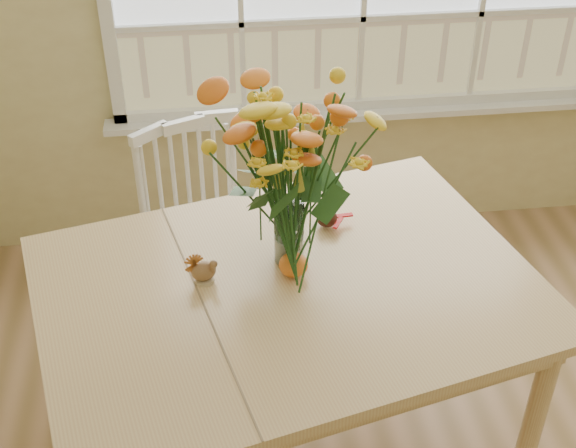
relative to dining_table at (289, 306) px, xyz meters
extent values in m
cube|color=white|center=(0.51, 1.40, -0.05)|extent=(2.42, 0.12, 0.03)
cube|color=tan|center=(0.00, 0.00, 0.07)|extent=(1.78, 1.45, 0.04)
cube|color=tan|center=(0.00, 0.00, 0.00)|extent=(1.63, 1.31, 0.10)
cylinder|color=tan|center=(-0.78, 0.29, -0.35)|extent=(0.07, 0.07, 0.80)
cylinder|color=tan|center=(0.78, -0.29, -0.35)|extent=(0.07, 0.07, 0.80)
cylinder|color=tan|center=(0.56, 0.62, -0.35)|extent=(0.07, 0.07, 0.80)
cube|color=white|center=(-0.25, 0.68, -0.28)|extent=(0.58, 0.57, 0.05)
cube|color=white|center=(-0.31, 0.84, -0.02)|extent=(0.43, 0.21, 0.51)
cylinder|color=white|center=(-0.35, 0.46, -0.52)|extent=(0.04, 0.04, 0.44)
cylinder|color=white|center=(-0.47, 0.77, -0.52)|extent=(0.04, 0.04, 0.44)
cylinder|color=white|center=(-0.02, 0.59, -0.52)|extent=(0.04, 0.04, 0.44)
cylinder|color=white|center=(-0.15, 0.90, -0.52)|extent=(0.04, 0.04, 0.44)
cylinder|color=white|center=(0.02, 0.13, 0.20)|extent=(0.10, 0.10, 0.22)
ellipsoid|color=orange|center=(0.02, 0.04, 0.13)|extent=(0.09, 0.09, 0.07)
cylinder|color=#CCB78C|center=(-0.27, 0.05, 0.10)|extent=(0.06, 0.06, 0.01)
ellipsoid|color=brown|center=(-0.27, 0.05, 0.13)|extent=(0.09, 0.08, 0.07)
ellipsoid|color=#38160F|center=(0.17, 0.30, 0.13)|extent=(0.07, 0.07, 0.07)
camera|label=1|loc=(-0.23, -1.86, 1.67)|focal=48.00mm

